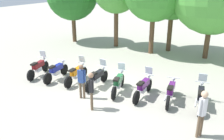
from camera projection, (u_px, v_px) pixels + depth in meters
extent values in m
plane|color=#ADA899|center=(107.00, 89.00, 12.10)|extent=(80.00, 80.00, 0.00)
cylinder|color=black|center=(45.00, 66.00, 14.42)|extent=(0.24, 0.65, 0.64)
cylinder|color=black|center=(31.00, 75.00, 13.03)|extent=(0.24, 0.65, 0.64)
cube|color=silver|center=(45.00, 61.00, 14.30)|extent=(0.20, 0.38, 0.04)
cube|color=maroon|center=(38.00, 65.00, 13.65)|extent=(0.47, 0.98, 0.30)
cube|color=silver|center=(38.00, 69.00, 13.70)|extent=(0.30, 0.44, 0.24)
cube|color=black|center=(34.00, 64.00, 13.22)|extent=(0.33, 0.48, 0.08)
cylinder|color=silver|center=(44.00, 62.00, 14.23)|extent=(0.10, 0.23, 0.64)
cylinder|color=silver|center=(43.00, 57.00, 14.03)|extent=(0.61, 0.17, 0.04)
sphere|color=silver|center=(44.00, 58.00, 14.19)|extent=(0.19, 0.19, 0.16)
cylinder|color=silver|center=(33.00, 72.00, 13.49)|extent=(0.22, 0.70, 0.07)
cube|color=silver|center=(43.00, 54.00, 14.01)|extent=(0.38, 0.21, 0.39)
cylinder|color=black|center=(64.00, 70.00, 13.90)|extent=(0.15, 0.65, 0.64)
cylinder|color=black|center=(48.00, 79.00, 12.57)|extent=(0.15, 0.65, 0.64)
cube|color=silver|center=(64.00, 64.00, 13.78)|extent=(0.15, 0.37, 0.04)
cube|color=navy|center=(56.00, 68.00, 13.15)|extent=(0.33, 0.97, 0.30)
cube|color=silver|center=(56.00, 73.00, 13.21)|extent=(0.25, 0.42, 0.24)
cube|color=black|center=(52.00, 67.00, 12.74)|extent=(0.27, 0.46, 0.08)
cylinder|color=silver|center=(63.00, 65.00, 13.71)|extent=(0.07, 0.23, 0.64)
cylinder|color=silver|center=(62.00, 60.00, 13.51)|extent=(0.62, 0.08, 0.04)
sphere|color=silver|center=(63.00, 61.00, 13.67)|extent=(0.17, 0.17, 0.16)
cylinder|color=silver|center=(51.00, 75.00, 13.03)|extent=(0.12, 0.70, 0.07)
cylinder|color=black|center=(84.00, 72.00, 13.45)|extent=(0.14, 0.65, 0.64)
cylinder|color=black|center=(68.00, 82.00, 12.13)|extent=(0.14, 0.65, 0.64)
cube|color=silver|center=(83.00, 67.00, 13.33)|extent=(0.14, 0.37, 0.04)
cube|color=orange|center=(76.00, 71.00, 12.71)|extent=(0.32, 0.97, 0.30)
cube|color=silver|center=(76.00, 76.00, 12.76)|extent=(0.25, 0.41, 0.24)
cube|color=black|center=(72.00, 70.00, 12.30)|extent=(0.27, 0.46, 0.08)
cylinder|color=silver|center=(83.00, 68.00, 13.26)|extent=(0.07, 0.23, 0.64)
cylinder|color=silver|center=(81.00, 63.00, 13.07)|extent=(0.62, 0.08, 0.04)
sphere|color=silver|center=(83.00, 64.00, 13.22)|extent=(0.17, 0.17, 0.16)
cylinder|color=silver|center=(71.00, 78.00, 12.59)|extent=(0.12, 0.70, 0.07)
cube|color=silver|center=(82.00, 59.00, 13.05)|extent=(0.37, 0.16, 0.39)
cylinder|color=black|center=(104.00, 76.00, 12.93)|extent=(0.10, 0.64, 0.64)
cylinder|color=black|center=(89.00, 87.00, 11.65)|extent=(0.10, 0.64, 0.64)
cube|color=silver|center=(104.00, 70.00, 12.81)|extent=(0.12, 0.36, 0.04)
cube|color=black|center=(97.00, 75.00, 12.20)|extent=(0.26, 0.95, 0.30)
cube|color=silver|center=(97.00, 80.00, 12.26)|extent=(0.22, 0.40, 0.24)
cube|color=black|center=(93.00, 74.00, 11.81)|extent=(0.24, 0.44, 0.08)
cylinder|color=silver|center=(103.00, 71.00, 12.74)|extent=(0.05, 0.23, 0.64)
cylinder|color=silver|center=(102.00, 66.00, 12.55)|extent=(0.62, 0.04, 0.04)
sphere|color=silver|center=(104.00, 67.00, 12.70)|extent=(0.16, 0.16, 0.16)
cylinder|color=silver|center=(91.00, 82.00, 12.10)|extent=(0.07, 0.70, 0.07)
cube|color=silver|center=(103.00, 62.00, 12.52)|extent=(0.36, 0.13, 0.39)
cylinder|color=black|center=(122.00, 81.00, 12.36)|extent=(0.23, 0.65, 0.64)
cylinder|color=black|center=(114.00, 93.00, 10.97)|extent=(0.23, 0.65, 0.64)
cube|color=silver|center=(122.00, 75.00, 12.24)|extent=(0.19, 0.38, 0.04)
cube|color=#1E6033|center=(118.00, 80.00, 11.59)|extent=(0.45, 0.98, 0.30)
cube|color=silver|center=(118.00, 85.00, 11.64)|extent=(0.30, 0.44, 0.24)
cube|color=black|center=(116.00, 79.00, 11.16)|extent=(0.33, 0.48, 0.08)
cylinder|color=silver|center=(122.00, 76.00, 12.17)|extent=(0.10, 0.23, 0.64)
cylinder|color=silver|center=(121.00, 70.00, 11.97)|extent=(0.61, 0.16, 0.04)
sphere|color=silver|center=(122.00, 72.00, 12.13)|extent=(0.19, 0.19, 0.16)
cylinder|color=silver|center=(113.00, 88.00, 11.43)|extent=(0.21, 0.70, 0.07)
cube|color=silver|center=(122.00, 66.00, 11.95)|extent=(0.38, 0.20, 0.39)
cylinder|color=black|center=(149.00, 85.00, 11.80)|extent=(0.12, 0.64, 0.64)
cylinder|color=black|center=(136.00, 98.00, 10.55)|extent=(0.12, 0.64, 0.64)
cube|color=silver|center=(149.00, 79.00, 11.68)|extent=(0.13, 0.36, 0.04)
cube|color=#59196B|center=(144.00, 84.00, 11.09)|extent=(0.28, 0.96, 0.30)
cube|color=silver|center=(143.00, 90.00, 11.15)|extent=(0.23, 0.41, 0.24)
cube|color=black|center=(140.00, 83.00, 10.70)|extent=(0.25, 0.45, 0.08)
cylinder|color=silver|center=(148.00, 80.00, 11.62)|extent=(0.06, 0.23, 0.64)
cylinder|color=silver|center=(148.00, 74.00, 11.43)|extent=(0.62, 0.05, 0.04)
sphere|color=silver|center=(149.00, 76.00, 11.57)|extent=(0.16, 0.16, 0.16)
cylinder|color=silver|center=(137.00, 92.00, 11.00)|extent=(0.09, 0.70, 0.07)
cube|color=silver|center=(149.00, 70.00, 11.40)|extent=(0.36, 0.14, 0.39)
cylinder|color=black|center=(173.00, 89.00, 11.43)|extent=(0.18, 0.65, 0.64)
cylinder|color=black|center=(168.00, 103.00, 10.08)|extent=(0.18, 0.65, 0.64)
cube|color=silver|center=(173.00, 82.00, 11.31)|extent=(0.16, 0.37, 0.04)
cube|color=#59196B|center=(171.00, 88.00, 10.67)|extent=(0.37, 0.97, 0.30)
cube|color=silver|center=(171.00, 94.00, 10.73)|extent=(0.27, 0.42, 0.24)
cube|color=black|center=(170.00, 88.00, 10.26)|extent=(0.29, 0.47, 0.08)
cylinder|color=silver|center=(173.00, 83.00, 11.24)|extent=(0.08, 0.23, 0.64)
cylinder|color=silver|center=(173.00, 78.00, 11.04)|extent=(0.62, 0.11, 0.04)
sphere|color=silver|center=(174.00, 79.00, 11.20)|extent=(0.18, 0.18, 0.16)
cylinder|color=silver|center=(166.00, 97.00, 10.54)|extent=(0.15, 0.70, 0.07)
cylinder|color=black|center=(200.00, 93.00, 10.96)|extent=(0.18, 0.65, 0.64)
cylinder|color=black|center=(199.00, 109.00, 9.61)|extent=(0.18, 0.65, 0.64)
cube|color=silver|center=(201.00, 87.00, 10.84)|extent=(0.16, 0.37, 0.04)
cube|color=black|center=(201.00, 93.00, 10.20)|extent=(0.38, 0.97, 0.30)
cube|color=silver|center=(200.00, 99.00, 10.25)|extent=(0.27, 0.42, 0.24)
cube|color=black|center=(201.00, 93.00, 9.78)|extent=(0.29, 0.47, 0.08)
cylinder|color=silver|center=(201.00, 88.00, 10.77)|extent=(0.08, 0.23, 0.64)
cylinder|color=silver|center=(202.00, 82.00, 10.57)|extent=(0.62, 0.11, 0.04)
sphere|color=silver|center=(202.00, 83.00, 10.73)|extent=(0.18, 0.18, 0.16)
cylinder|color=silver|center=(196.00, 103.00, 10.07)|extent=(0.16, 0.70, 0.07)
cube|color=silver|center=(203.00, 77.00, 10.55)|extent=(0.37, 0.18, 0.39)
cylinder|color=brown|center=(84.00, 90.00, 11.03)|extent=(0.14, 0.14, 0.82)
cylinder|color=brown|center=(81.00, 90.00, 11.06)|extent=(0.14, 0.14, 0.82)
cube|color=#33519E|center=(82.00, 76.00, 10.79)|extent=(0.27, 0.26, 0.61)
cylinder|color=#33519E|center=(85.00, 76.00, 10.76)|extent=(0.10, 0.10, 0.58)
cylinder|color=#33519E|center=(78.00, 76.00, 10.82)|extent=(0.10, 0.10, 0.58)
sphere|color=brown|center=(81.00, 67.00, 10.63)|extent=(0.28, 0.28, 0.22)
cylinder|color=brown|center=(198.00, 127.00, 8.24)|extent=(0.15, 0.15, 0.88)
cylinder|color=brown|center=(201.00, 125.00, 8.33)|extent=(0.15, 0.15, 0.88)
cube|color=silver|center=(203.00, 107.00, 8.01)|extent=(0.28, 0.29, 0.66)
cylinder|color=silver|center=(200.00, 108.00, 7.92)|extent=(0.11, 0.11, 0.63)
cylinder|color=silver|center=(206.00, 105.00, 8.09)|extent=(0.11, 0.11, 0.63)
sphere|color=#DBAD89|center=(205.00, 94.00, 7.84)|extent=(0.32, 0.32, 0.24)
cylinder|color=brown|center=(92.00, 100.00, 10.17)|extent=(0.15, 0.15, 0.83)
cylinder|color=brown|center=(92.00, 101.00, 10.02)|extent=(0.15, 0.15, 0.83)
cube|color=#262628|center=(91.00, 85.00, 9.84)|extent=(0.29, 0.30, 0.62)
cylinder|color=#262628|center=(91.00, 83.00, 9.98)|extent=(0.11, 0.11, 0.59)
cylinder|color=#262628|center=(91.00, 87.00, 9.68)|extent=(0.11, 0.11, 0.59)
sphere|color=#A87A5B|center=(91.00, 75.00, 9.67)|extent=(0.31, 0.31, 0.22)
cylinder|color=brown|center=(74.00, 27.00, 21.22)|extent=(0.36, 0.36, 2.61)
cylinder|color=brown|center=(116.00, 27.00, 19.52)|extent=(0.36, 0.36, 3.29)
cylinder|color=brown|center=(152.00, 33.00, 17.62)|extent=(0.36, 0.36, 3.09)
cylinder|color=brown|center=(170.00, 32.00, 18.25)|extent=(0.36, 0.36, 3.10)
cylinder|color=brown|center=(207.00, 41.00, 16.55)|extent=(0.36, 0.36, 2.60)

